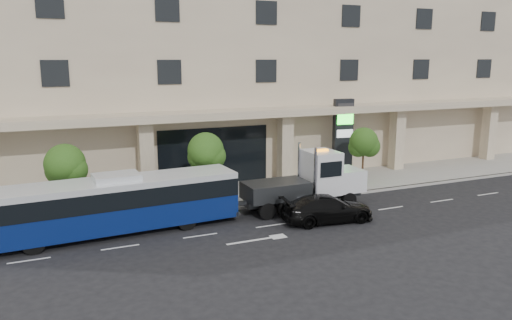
{
  "coord_description": "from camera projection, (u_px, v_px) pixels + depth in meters",
  "views": [
    {
      "loc": [
        -11.01,
        -24.81,
        8.91
      ],
      "look_at": [
        0.62,
        2.0,
        2.92
      ],
      "focal_mm": 35.0,
      "sensor_mm": 36.0,
      "label": 1
    }
  ],
  "objects": [
    {
      "name": "ground",
      "position": [
        260.0,
        218.0,
        28.37
      ],
      "size": [
        120.0,
        120.0,
        0.0
      ],
      "primitive_type": "plane",
      "color": "black",
      "rests_on": "ground"
    },
    {
      "name": "sidewalk",
      "position": [
        229.0,
        195.0,
        32.85
      ],
      "size": [
        120.0,
        6.0,
        0.15
      ],
      "primitive_type": "cube",
      "color": "gray",
      "rests_on": "ground"
    },
    {
      "name": "curb",
      "position": [
        247.0,
        207.0,
        30.16
      ],
      "size": [
        120.0,
        0.3,
        0.15
      ],
      "primitive_type": "cube",
      "color": "gray",
      "rests_on": "ground"
    },
    {
      "name": "convention_center",
      "position": [
        183.0,
        45.0,
        40.23
      ],
      "size": [
        60.0,
        17.6,
        20.0
      ],
      "color": "tan",
      "rests_on": "ground"
    },
    {
      "name": "tree_left",
      "position": [
        66.0,
        167.0,
        27.09
      ],
      "size": [
        2.27,
        2.2,
        4.22
      ],
      "color": "#422B19",
      "rests_on": "sidewalk"
    },
    {
      "name": "tree_mid",
      "position": [
        206.0,
        153.0,
        30.18
      ],
      "size": [
        2.28,
        2.2,
        4.38
      ],
      "color": "#422B19",
      "rests_on": "sidewalk"
    },
    {
      "name": "tree_right",
      "position": [
        364.0,
        144.0,
        34.71
      ],
      "size": [
        2.1,
        2.0,
        4.04
      ],
      "color": "#422B19",
      "rests_on": "sidewalk"
    },
    {
      "name": "city_bus",
      "position": [
        118.0,
        203.0,
        25.54
      ],
      "size": [
        12.56,
        3.35,
        3.15
      ],
      "rotation": [
        0.0,
        0.0,
        0.06
      ],
      "color": "black",
      "rests_on": "ground"
    },
    {
      "name": "tow_truck",
      "position": [
        310.0,
        182.0,
        29.82
      ],
      "size": [
        8.57,
        2.22,
        3.91
      ],
      "rotation": [
        0.0,
        0.0,
        0.0
      ],
      "color": "#2D3033",
      "rests_on": "ground"
    },
    {
      "name": "black_sedan",
      "position": [
        327.0,
        208.0,
        27.55
      ],
      "size": [
        5.37,
        2.67,
        1.5
      ],
      "primitive_type": "imported",
      "rotation": [
        0.0,
        0.0,
        1.46
      ],
      "color": "black",
      "rests_on": "ground"
    },
    {
      "name": "signage_pylon",
      "position": [
        343.0,
        138.0,
        36.98
      ],
      "size": [
        1.51,
        0.72,
        5.83
      ],
      "rotation": [
        0.0,
        0.0,
        -0.13
      ],
      "color": "black",
      "rests_on": "sidewalk"
    }
  ]
}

